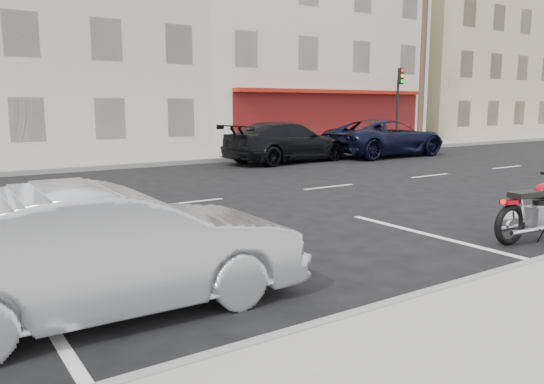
{
  "coord_description": "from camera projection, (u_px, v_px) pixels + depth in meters",
  "views": [
    {
      "loc": [
        -6.92,
        -10.57,
        2.12
      ],
      "look_at": [
        -2.43,
        -3.89,
        0.8
      ],
      "focal_mm": 35.0,
      "sensor_mm": 36.0,
      "label": 1
    }
  ],
  "objects": [
    {
      "name": "curb_near",
      "position": [
        223.0,
        359.0,
        4.31
      ],
      "size": [
        80.0,
        0.12,
        0.16
      ],
      "primitive_type": "cube",
      "color": "gray",
      "rests_on": "ground"
    },
    {
      "name": "sedan_silver",
      "position": [
        108.0,
        250.0,
        5.36
      ],
      "size": [
        4.11,
        1.54,
        1.34
      ],
      "primitive_type": "imported",
      "rotation": [
        0.0,
        0.0,
        1.54
      ],
      "color": "#9FA1A6",
      "rests_on": "ground"
    },
    {
      "name": "suv_far",
      "position": [
        385.0,
        138.0,
        22.21
      ],
      "size": [
        5.55,
        2.63,
        1.53
      ],
      "primitive_type": "imported",
      "rotation": [
        0.0,
        0.0,
        1.59
      ],
      "color": "black",
      "rests_on": "ground"
    },
    {
      "name": "fire_hydrant",
      "position": [
        373.0,
        138.0,
        26.3
      ],
      "size": [
        0.2,
        0.2,
        0.72
      ],
      "color": "beige",
      "rests_on": "sidewalk_far"
    },
    {
      "name": "utility_pole",
      "position": [
        423.0,
        54.0,
        27.63
      ],
      "size": [
        1.8,
        0.3,
        9.0
      ],
      "color": "#422D1E",
      "rests_on": "sidewalk_far"
    },
    {
      "name": "bldg_cream",
      "position": [
        33.0,
        25.0,
        24.12
      ],
      "size": [
        12.0,
        12.0,
        11.5
      ],
      "primitive_type": "cube",
      "color": "#BDB19E",
      "rests_on": "ground"
    },
    {
      "name": "bldg_far_east",
      "position": [
        436.0,
        59.0,
        39.59
      ],
      "size": [
        12.0,
        12.0,
        11.0
      ],
      "primitive_type": "cube",
      "color": "tan",
      "rests_on": "ground"
    },
    {
      "name": "ground",
      "position": [
        265.0,
        194.0,
        12.81
      ],
      "size": [
        120.0,
        120.0,
        0.0
      ],
      "primitive_type": "plane",
      "color": "black",
      "rests_on": "ground"
    },
    {
      "name": "bldg_corner",
      "position": [
        270.0,
        34.0,
        31.21
      ],
      "size": [
        14.0,
        12.0,
        12.5
      ],
      "primitive_type": "cube",
      "color": "beige",
      "rests_on": "ground"
    },
    {
      "name": "traffic_light",
      "position": [
        399.0,
        96.0,
        26.66
      ],
      "size": [
        0.26,
        0.3,
        3.8
      ],
      "color": "black",
      "rests_on": "sidewalk_far"
    },
    {
      "name": "car_far",
      "position": [
        287.0,
        142.0,
        19.87
      ],
      "size": [
        5.38,
        2.67,
        1.5
      ],
      "primitive_type": "imported",
      "rotation": [
        0.0,
        0.0,
        1.68
      ],
      "color": "black",
      "rests_on": "ground"
    }
  ]
}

